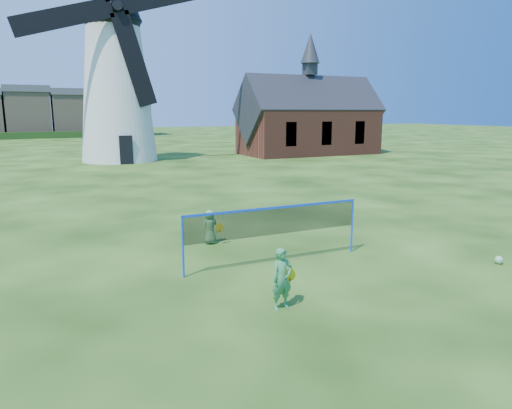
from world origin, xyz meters
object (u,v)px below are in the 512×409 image
Objects in this scene: player_girl at (282,279)px; player_boy at (210,227)px; badminton_net at (275,222)px; windmill at (116,82)px; play_ball at (499,260)px; chapel at (309,121)px.

player_girl is 5.17m from player_boy.
badminton_net is 2.75m from player_boy.
windmill is 85.47× the size of play_ball.
player_boy is (-1.60, -26.28, -5.76)m from windmill.
badminton_net is at bearing 154.36° from play_ball.
player_girl is at bearing -179.51° from play_ball.
badminton_net is at bearing 61.34° from player_girl.
player_girl is 6.60m from play_ball.
windmill reaches higher than chapel.
player_girl is 1.22× the size of player_boy.
chapel is 32.91m from play_ball.
player_boy is at bearing 109.70° from badminton_net.
player_girl is 5.85× the size of play_ball.
player_boy reaches higher than play_ball.
badminton_net is 4.78× the size of player_boy.
play_ball is at bearing 138.09° from player_boy.
chapel is 33.05m from badminton_net.
player_boy is (-0.90, 2.52, -0.61)m from badminton_net.
play_ball is (5.38, -2.58, -1.03)m from badminton_net.
player_boy is at bearing 140.91° from play_ball.
chapel is at bearing 53.43° from player_girl.
play_ball is at bearing -3.76° from player_girl.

